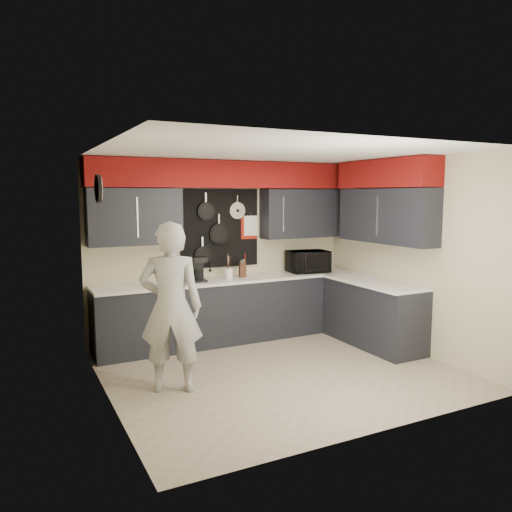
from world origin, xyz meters
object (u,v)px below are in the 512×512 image
knife_block (243,270)px  coffee_maker (198,269)px  microwave (308,262)px  person (171,307)px  utensil_crock (229,273)px

knife_block → coffee_maker: coffee_maker is taller
microwave → coffee_maker: coffee_maker is taller
microwave → person: person is taller
utensil_crock → person: size_ratio=0.08×
coffee_maker → microwave: bearing=2.6°
knife_block → person: 2.08m
knife_block → coffee_maker: size_ratio=0.60×
microwave → utensil_crock: 1.32m
utensil_crock → person: 1.93m
knife_block → person: (-1.52, -1.42, -0.10)m
microwave → knife_block: microwave is taller
utensil_crock → coffee_maker: coffee_maker is taller
utensil_crock → person: (-1.30, -1.43, -0.07)m
utensil_crock → person: person is taller
utensil_crock → person: bearing=-132.4°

